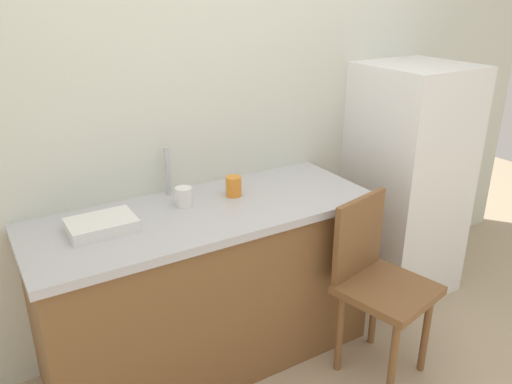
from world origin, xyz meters
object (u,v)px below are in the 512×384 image
object	(u,v)px
refrigerator	(407,182)
cup_white	(184,196)
dish_tray	(102,225)
chair	(377,280)
cup_orange	(234,186)

from	to	relation	value
refrigerator	cup_white	bearing A→B (deg)	177.04
dish_tray	cup_white	world-z (taller)	cup_white
refrigerator	dish_tray	xyz separation A→B (m)	(-1.83, 0.01, 0.17)
refrigerator	dish_tray	size ratio (longest dim) A/B	5.02
refrigerator	chair	distance (m)	0.87
refrigerator	dish_tray	world-z (taller)	refrigerator
dish_tray	cup_white	bearing A→B (deg)	8.71
cup_orange	cup_white	xyz separation A→B (m)	(-0.26, 0.02, -0.00)
cup_orange	chair	bearing A→B (deg)	-49.37
refrigerator	cup_orange	world-z (taller)	refrigerator
chair	cup_white	bearing A→B (deg)	129.20
dish_tray	chair	bearing A→B (deg)	-24.01
chair	dish_tray	distance (m)	1.30
dish_tray	cup_white	distance (m)	0.41
refrigerator	chair	xyz separation A→B (m)	(-0.69, -0.50, -0.20)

